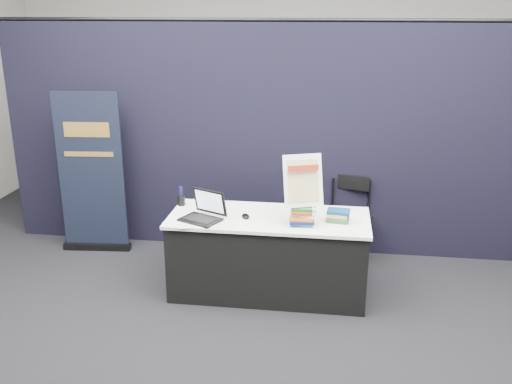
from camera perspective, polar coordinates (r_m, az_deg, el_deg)
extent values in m
plane|color=black|center=(4.97, 0.47, -12.84)|extent=(8.00, 8.00, 0.00)
cube|color=#B3B2A9|center=(8.28, 4.20, 12.57)|extent=(8.00, 0.02, 3.50)
cube|color=black|center=(6.00, 2.50, 5.10)|extent=(6.00, 0.08, 2.40)
cube|color=black|center=(5.28, 1.26, -6.42)|extent=(1.76, 0.71, 0.72)
cube|color=silver|center=(5.14, 1.29, -2.62)|extent=(1.80, 0.75, 0.03)
cube|color=black|center=(5.04, -5.59, -2.79)|extent=(0.41, 0.36, 0.02)
cube|color=black|center=(5.11, -5.33, -0.98)|extent=(0.33, 0.20, 0.24)
cube|color=white|center=(5.10, -5.35, -1.01)|extent=(0.28, 0.16, 0.19)
ellipsoid|color=black|center=(5.09, -1.05, -2.42)|extent=(0.10, 0.13, 0.03)
cube|color=silver|center=(5.00, -5.85, -3.11)|extent=(0.38, 0.30, 0.00)
cube|color=silver|center=(5.08, -7.05, -2.81)|extent=(0.37, 0.29, 0.00)
cube|color=silver|center=(4.95, -3.58, -3.28)|extent=(0.29, 0.22, 0.00)
cylinder|color=black|center=(5.45, -7.49, -0.84)|extent=(0.08, 0.08, 0.09)
cube|color=#1C626D|center=(4.95, 4.59, -3.13)|extent=(0.20, 0.16, 0.03)
cube|color=#11124E|center=(4.94, 4.60, -2.83)|extent=(0.20, 0.16, 0.03)
cube|color=orange|center=(4.93, 4.61, -2.54)|extent=(0.20, 0.16, 0.03)
cube|color=#FAF7CC|center=(4.93, 4.62, -2.24)|extent=(0.20, 0.16, 0.03)
cube|color=#9C3519|center=(4.92, 4.63, -1.94)|extent=(0.20, 0.16, 0.03)
cube|color=#1B6726|center=(4.91, 4.63, -1.64)|extent=(0.20, 0.16, 0.03)
cube|color=#1B6726|center=(5.06, 8.13, -2.79)|extent=(0.19, 0.15, 0.03)
cube|color=#504F55|center=(5.05, 8.15, -2.50)|extent=(0.19, 0.15, 0.03)
cube|color=#B2A147|center=(5.04, 8.16, -2.22)|extent=(0.19, 0.15, 0.03)
cube|color=navy|center=(5.03, 8.18, -1.93)|extent=(0.19, 0.15, 0.03)
cube|color=black|center=(4.88, 4.63, -1.36)|extent=(0.22, 0.09, 0.01)
cylinder|color=black|center=(4.93, 3.68, 0.43)|extent=(0.05, 0.11, 0.33)
cylinder|color=black|center=(4.92, 5.78, 0.34)|extent=(0.05, 0.11, 0.33)
cube|color=white|center=(4.86, 4.73, 1.14)|extent=(0.36, 0.24, 0.44)
cube|color=#CBBB7F|center=(4.85, 4.72, 1.11)|extent=(0.29, 0.19, 0.35)
cube|color=maroon|center=(4.82, 4.76, 2.39)|extent=(0.26, 0.11, 0.05)
cube|color=black|center=(6.53, -15.58, -5.26)|extent=(0.74, 0.16, 0.07)
cube|color=black|center=(6.27, -16.14, 1.79)|extent=(0.69, 0.09, 1.73)
cube|color=#C2873C|center=(6.14, -16.60, 5.99)|extent=(0.48, 0.04, 0.16)
cube|color=#C2873C|center=(6.20, -16.38, 3.65)|extent=(0.52, 0.05, 0.05)
cylinder|color=black|center=(5.87, 7.48, -5.53)|extent=(0.02, 0.02, 0.42)
cylinder|color=black|center=(5.89, 11.16, -5.68)|extent=(0.02, 0.02, 0.42)
cylinder|color=black|center=(6.22, 7.53, -4.14)|extent=(0.02, 0.02, 0.42)
cylinder|color=black|center=(6.23, 11.00, -4.28)|extent=(0.02, 0.02, 0.42)
cube|color=black|center=(5.96, 9.41, -2.86)|extent=(0.48, 0.48, 0.04)
cube|color=black|center=(6.02, 9.55, 0.96)|extent=(0.37, 0.12, 0.15)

